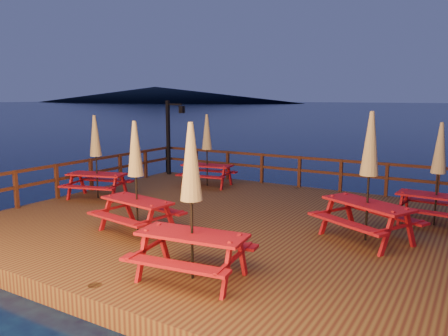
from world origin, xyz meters
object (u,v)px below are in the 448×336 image
Objects in this scene: lamp_post at (171,131)px; picnic_table_0 at (369,175)px; picnic_table_1 at (136,175)px; picnic_table_2 at (192,199)px.

picnic_table_0 is (8.77, -4.39, -0.31)m from lamp_post.
picnic_table_1 is at bearing -58.48° from lamp_post.
lamp_post is at bearing -179.15° from picnic_table_0.
picnic_table_1 is 0.95× the size of picnic_table_2.
picnic_table_2 is at bearing -50.49° from lamp_post.
lamp_post reaches higher than picnic_table_1.
picnic_table_2 reaches higher than picnic_table_1.
lamp_post is 10.45m from picnic_table_2.
lamp_post is 9.81m from picnic_table_0.
picnic_table_2 is at bearing -21.37° from picnic_table_1.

